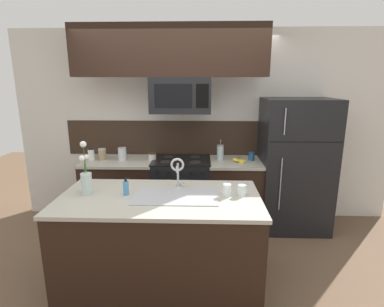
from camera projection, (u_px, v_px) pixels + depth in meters
ground_plane at (176, 262)px, 3.27m from camera, size 10.00×10.00×0.00m
rear_partition at (204, 127)px, 4.20m from camera, size 5.20×0.10×2.60m
splash_band at (183, 138)px, 4.19m from camera, size 3.24×0.01×0.48m
back_counter_left at (120, 192)px, 4.06m from camera, size 0.94×0.65×0.91m
back_counter_right at (234, 194)px, 4.01m from camera, size 0.69×0.65×0.91m
stove_range at (182, 193)px, 4.04m from camera, size 0.76×0.64×0.93m
microwave at (181, 95)px, 3.71m from camera, size 0.74×0.40×0.44m
upper_cabinet_band at (170, 51)px, 3.56m from camera, size 2.33×0.34×0.60m
refrigerator at (294, 165)px, 3.91m from camera, size 0.88×0.74×1.72m
storage_jar_tall at (91, 154)px, 3.93m from camera, size 0.08×0.08×0.16m
storage_jar_medium at (102, 154)px, 3.96m from camera, size 0.10×0.10×0.15m
storage_jar_short at (122, 154)px, 3.92m from camera, size 0.11×0.11×0.17m
storage_jar_squat at (152, 157)px, 3.94m from camera, size 0.10×0.10×0.09m
banana_bunch at (239, 161)px, 3.84m from camera, size 0.19×0.16×0.08m
french_press at (220, 152)px, 3.95m from camera, size 0.09×0.09×0.27m
coffee_tin at (251, 156)px, 3.93m from camera, size 0.08×0.08×0.11m
island_counter at (161, 241)px, 2.83m from camera, size 1.83×0.92×0.91m
kitchen_sink at (176, 203)px, 2.73m from camera, size 0.76×0.44×0.16m
sink_faucet at (178, 169)px, 2.88m from camera, size 0.14×0.14×0.31m
dish_soap_bottle at (126, 188)px, 2.74m from camera, size 0.06×0.05×0.16m
drinking_glass at (227, 190)px, 2.70m from camera, size 0.07×0.07×0.12m
spare_glass at (242, 190)px, 2.72m from camera, size 0.07×0.07×0.10m
flower_vase at (86, 180)px, 2.75m from camera, size 0.11×0.16×0.48m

